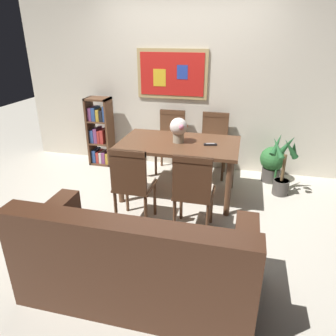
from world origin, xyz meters
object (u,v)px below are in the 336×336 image
(potted_ivy, at_px, (272,163))
(flower_vase, at_px, (179,128))
(dining_chair_far_right, at_px, (214,139))
(leather_couch, at_px, (138,262))
(dining_chair_near_left, at_px, (132,181))
(tv_remote, at_px, (210,144))
(dining_chair_near_right, at_px, (193,188))
(potted_palm, at_px, (283,168))
(dining_chair_far_left, at_px, (171,136))
(bookshelf, at_px, (100,133))
(dining_table, at_px, (179,149))

(potted_ivy, bearing_deg, flower_vase, -149.03)
(dining_chair_far_right, height_order, leather_couch, dining_chair_far_right)
(dining_chair_far_right, height_order, dining_chair_near_left, same)
(dining_chair_far_right, xyz_separation_m, tv_remote, (0.04, -0.82, 0.20))
(dining_chair_near_right, bearing_deg, flower_vase, 112.01)
(dining_chair_far_right, relative_size, potted_palm, 1.12)
(dining_chair_far_left, height_order, leather_couch, dining_chair_far_left)
(dining_chair_near_right, distance_m, potted_ivy, 1.79)
(dining_chair_near_right, relative_size, potted_palm, 1.12)
(dining_chair_far_left, relative_size, leather_couch, 0.51)
(dining_chair_near_left, bearing_deg, potted_ivy, 45.04)
(dining_chair_near_left, relative_size, leather_couch, 0.51)
(leather_couch, xyz_separation_m, bookshelf, (-1.48, 2.53, 0.19))
(dining_chair_far_right, height_order, tv_remote, dining_chair_far_right)
(potted_palm, bearing_deg, bookshelf, 170.84)
(flower_vase, relative_size, tv_remote, 1.89)
(dining_chair_far_left, height_order, tv_remote, dining_chair_far_left)
(flower_vase, bearing_deg, leather_couch, -88.12)
(potted_ivy, height_order, potted_palm, potted_palm)
(dining_chair_far_right, distance_m, flower_vase, 0.95)
(dining_chair_near_right, xyz_separation_m, bookshelf, (-1.76, 1.59, -0.03))
(dining_chair_far_left, bearing_deg, dining_chair_near_right, -69.08)
(dining_chair_near_right, bearing_deg, dining_chair_far_left, 110.92)
(dining_chair_near_right, bearing_deg, potted_ivy, 60.49)
(dining_chair_far_left, distance_m, potted_ivy, 1.52)
(dining_chair_far_right, xyz_separation_m, dining_chair_near_left, (-0.68, -1.61, 0.00))
(leather_couch, relative_size, flower_vase, 5.88)
(potted_palm, xyz_separation_m, flower_vase, (-1.30, -0.33, 0.52))
(dining_chair_far_left, distance_m, flower_vase, 0.92)
(dining_table, relative_size, dining_chair_far_right, 1.62)
(dining_chair_near_left, xyz_separation_m, leather_couch, (0.38, -0.95, -0.22))
(potted_ivy, xyz_separation_m, tv_remote, (-0.81, -0.74, 0.45))
(dining_table, xyz_separation_m, tv_remote, (0.39, -0.02, 0.11))
(flower_vase, distance_m, tv_remote, 0.43)
(dining_chair_far_left, relative_size, potted_palm, 1.12)
(dining_chair_near_right, height_order, bookshelf, bookshelf)
(potted_palm, bearing_deg, dining_chair_near_right, -130.19)
(dining_table, xyz_separation_m, leather_couch, (0.05, -1.76, -0.32))
(dining_chair_far_right, distance_m, leather_couch, 2.59)
(dining_table, bearing_deg, flower_vase, -176.73)
(leather_couch, bearing_deg, dining_table, 91.66)
(dining_chair_far_left, height_order, potted_ivy, dining_chair_far_left)
(bookshelf, relative_size, potted_palm, 1.31)
(dining_chair_near_left, bearing_deg, tv_remote, 47.59)
(dining_table, bearing_deg, dining_chair_far_right, 66.22)
(dining_chair_far_left, bearing_deg, leather_couch, -82.33)
(dining_chair_far_right, distance_m, dining_chair_near_right, 1.62)
(dining_chair_near_right, bearing_deg, dining_chair_near_left, 178.80)
(leather_couch, xyz_separation_m, potted_ivy, (1.15, 2.48, -0.03))
(dining_chair_far_right, distance_m, potted_palm, 1.07)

